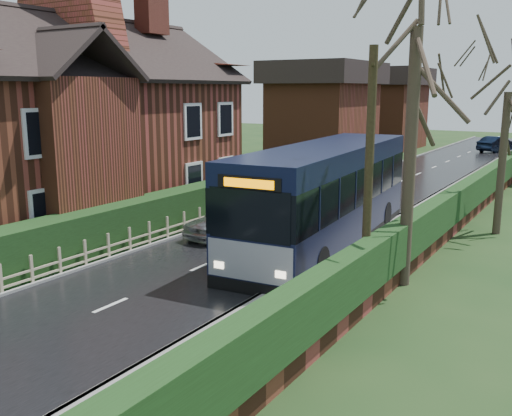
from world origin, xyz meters
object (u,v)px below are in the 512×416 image
Objects in this scene: car_silver at (229,219)px; brick_house at (75,118)px; bus_stop_sign at (318,216)px; bus at (325,197)px; telegraph_pole at (369,177)px.

brick_house is at bearing -164.03° from car_silver.
bus_stop_sign reaches higher than car_silver.
bus_stop_sign is at bearing -4.69° from brick_house.
brick_house is 1.20× the size of bus.
bus_stop_sign is (4.70, -1.91, 1.04)m from car_silver.
telegraph_pole is (3.30, -4.54, 1.57)m from bus.
car_silver is 5.18m from bus_stop_sign.
car_silver is 8.40m from telegraph_pole.
bus is 5.83m from telegraph_pole.
brick_house reaches higher than car_silver.
brick_house is 3.68× the size of car_silver.
bus is 4.66× the size of bus_stop_sign.
bus_stop_sign is (11.93, -0.98, -2.66)m from brick_house.
car_silver is (7.23, 0.93, -3.70)m from brick_house.
bus_stop_sign is 3.40m from telegraph_pole.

